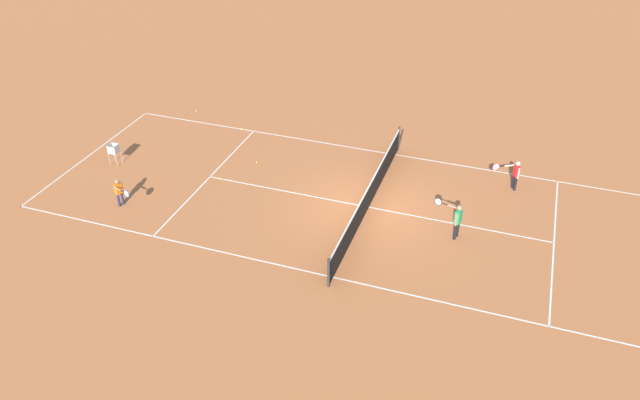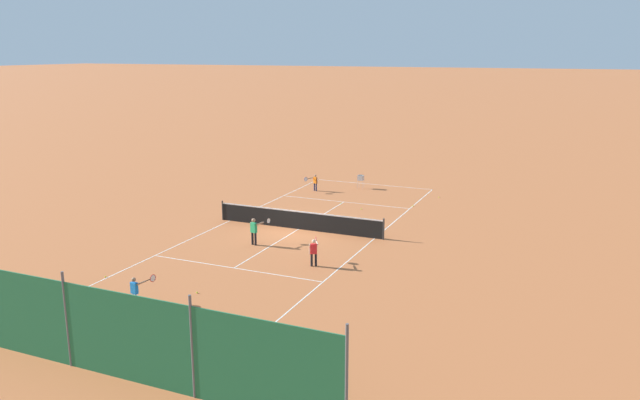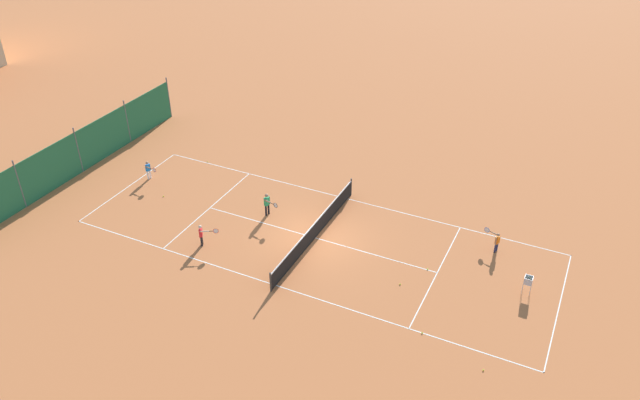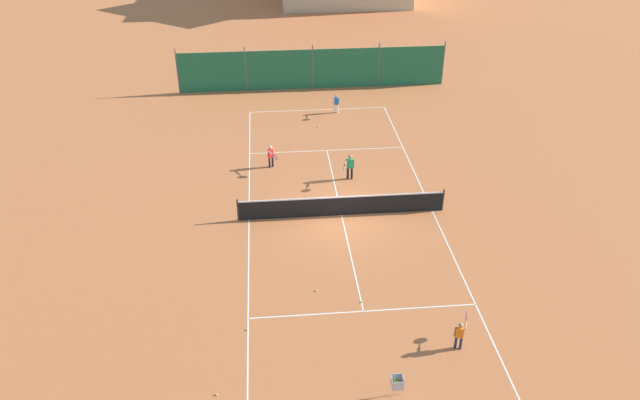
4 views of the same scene
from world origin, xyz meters
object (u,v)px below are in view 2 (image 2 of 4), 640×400
at_px(player_near_service, 255,229).
at_px(player_far_baseline, 136,290).
at_px(tennis_net, 299,220).
at_px(tennis_ball_near_corner, 413,206).
at_px(tennis_ball_mid_court, 439,197).
at_px(tennis_ball_service_box, 341,203).
at_px(player_near_baseline, 315,181).
at_px(tennis_ball_by_net_right, 197,293).
at_px(tennis_ball_alley_right, 361,209).
at_px(tennis_ball_far_corner, 105,277).
at_px(player_far_service, 314,250).
at_px(ball_hopper, 361,179).

bearing_deg(player_near_service, player_far_baseline, 88.08).
xyz_separation_m(tennis_net, tennis_ball_near_corner, (-4.13, -6.99, -0.47)).
height_order(player_near_service, tennis_ball_mid_court, player_near_service).
xyz_separation_m(tennis_net, tennis_ball_service_box, (0.02, -5.92, -0.47)).
height_order(player_near_baseline, tennis_ball_by_net_right, player_near_baseline).
bearing_deg(player_far_baseline, tennis_ball_by_net_right, -122.64).
bearing_deg(tennis_ball_mid_court, tennis_net, 62.74).
bearing_deg(player_near_baseline, tennis_ball_alley_right, 143.09).
bearing_deg(player_far_baseline, tennis_ball_far_corner, -30.96).
bearing_deg(tennis_ball_service_box, tennis_ball_alley_right, 153.37).
bearing_deg(player_far_baseline, player_far_service, -121.62).
distance_m(player_near_baseline, player_near_service, 11.83).
bearing_deg(tennis_ball_near_corner, tennis_ball_far_corner, 63.12).
height_order(tennis_ball_far_corner, ball_hopper, ball_hopper).
distance_m(player_near_service, ball_hopper, 13.62).
bearing_deg(player_far_baseline, tennis_ball_mid_court, -106.09).
xyz_separation_m(tennis_ball_service_box, tennis_ball_alley_right, (-1.60, 0.80, 0.00)).
relative_size(tennis_net, player_far_baseline, 8.07).
height_order(tennis_ball_mid_court, tennis_ball_near_corner, same).
relative_size(player_near_baseline, player_far_service, 0.92).
height_order(player_near_service, tennis_ball_service_box, player_near_service).
height_order(tennis_ball_mid_court, ball_hopper, ball_hopper).
relative_size(tennis_ball_mid_court, tennis_ball_far_corner, 1.00).
relative_size(tennis_ball_alley_right, tennis_ball_near_corner, 1.00).
height_order(player_near_baseline, tennis_ball_near_corner, player_near_baseline).
relative_size(tennis_ball_by_net_right, tennis_ball_mid_court, 1.00).
height_order(player_far_baseline, player_near_service, player_near_service).
bearing_deg(player_near_baseline, tennis_net, 108.71).
height_order(tennis_net, ball_hopper, tennis_net).
distance_m(player_far_baseline, tennis_ball_mid_court, 21.95).
bearing_deg(tennis_ball_near_corner, tennis_ball_alley_right, 36.40).
xyz_separation_m(player_near_baseline, tennis_ball_near_corner, (-6.99, 1.46, -0.61)).
xyz_separation_m(tennis_ball_alley_right, tennis_ball_near_corner, (-2.55, -1.88, 0.00)).
height_order(player_far_baseline, tennis_ball_far_corner, player_far_baseline).
bearing_deg(tennis_ball_far_corner, ball_hopper, -100.94).
bearing_deg(tennis_ball_mid_court, tennis_ball_alley_right, 53.42).
bearing_deg(tennis_ball_near_corner, tennis_ball_service_box, 14.48).
xyz_separation_m(player_near_service, tennis_ball_mid_court, (-5.81, -12.96, -0.72)).
relative_size(tennis_ball_by_net_right, tennis_ball_far_corner, 1.00).
distance_m(player_near_baseline, tennis_ball_near_corner, 7.16).
bearing_deg(tennis_net, tennis_ball_near_corner, -120.56).
bearing_deg(tennis_ball_far_corner, tennis_ball_near_corner, -116.88).
xyz_separation_m(player_near_service, tennis_ball_near_corner, (-4.90, -10.19, -0.72)).
xyz_separation_m(player_far_baseline, ball_hopper, (-0.69, -21.73, -0.01)).
xyz_separation_m(player_near_baseline, player_far_service, (-5.84, 13.22, 0.05)).
height_order(player_far_service, tennis_ball_mid_court, player_far_service).
distance_m(tennis_ball_service_box, tennis_ball_by_net_right, 15.30).
height_order(player_far_service, player_near_service, player_near_service).
distance_m(tennis_ball_service_box, tennis_ball_far_corner, 15.91).
xyz_separation_m(tennis_net, tennis_ball_by_net_right, (-0.19, 9.39, -0.47)).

